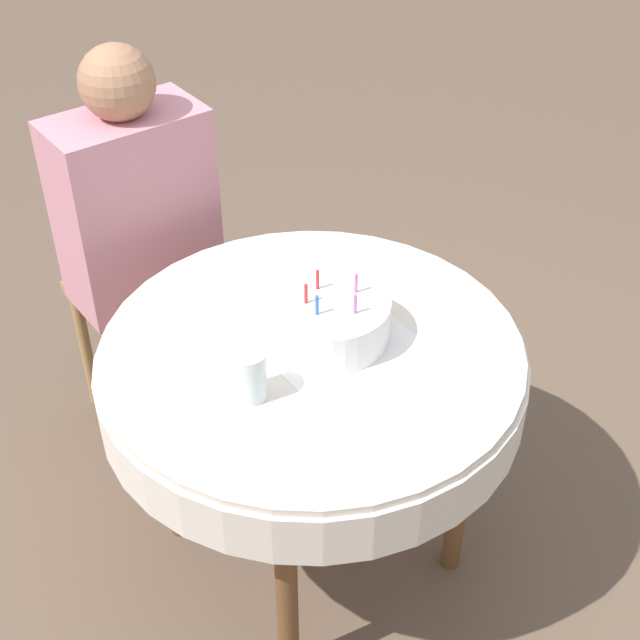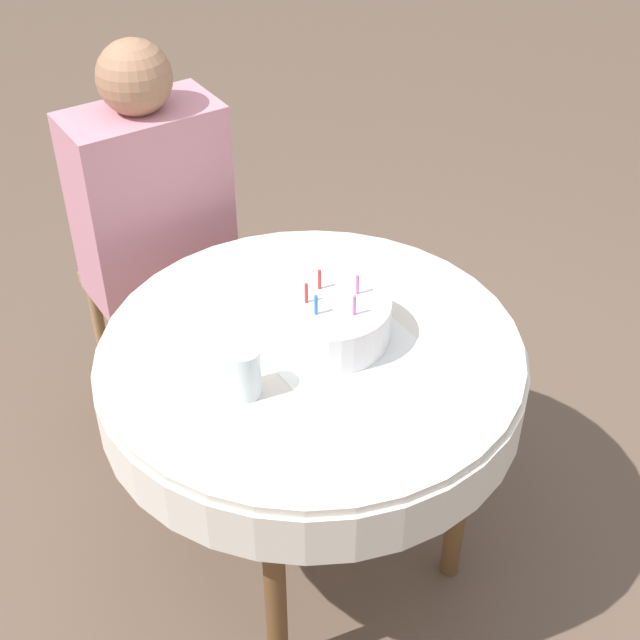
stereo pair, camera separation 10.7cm
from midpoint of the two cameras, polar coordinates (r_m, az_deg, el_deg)
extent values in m
plane|color=brown|center=(2.54, 0.76, -14.24)|extent=(12.00, 12.00, 0.00)
cylinder|color=silver|center=(2.03, 0.92, -1.82)|extent=(0.97, 0.97, 0.02)
cylinder|color=silver|center=(2.08, 0.90, -3.41)|extent=(0.99, 0.99, 0.13)
cylinder|color=brown|center=(2.04, -1.37, -16.36)|extent=(0.05, 0.05, 0.70)
cylinder|color=brown|center=(2.26, 10.40, -10.14)|extent=(0.05, 0.05, 0.70)
cylinder|color=brown|center=(2.36, -8.26, -7.32)|extent=(0.05, 0.05, 0.70)
cylinder|color=brown|center=(2.55, 2.53, -2.76)|extent=(0.05, 0.05, 0.70)
cube|color=#A37A4C|center=(2.68, -8.94, 2.06)|extent=(0.38, 0.38, 0.04)
cube|color=#A37A4C|center=(2.68, -11.15, 8.54)|extent=(0.34, 0.03, 0.50)
cylinder|color=#A37A4C|center=(2.67, -10.05, -4.93)|extent=(0.04, 0.04, 0.44)
cylinder|color=#A37A4C|center=(2.77, -3.96, -2.48)|extent=(0.04, 0.04, 0.44)
cylinder|color=#A37A4C|center=(2.91, -12.78, -1.21)|extent=(0.04, 0.04, 0.44)
cylinder|color=#A37A4C|center=(3.00, -7.09, 0.92)|extent=(0.04, 0.04, 0.44)
cylinder|color=#9E7051|center=(2.67, -8.95, -4.16)|extent=(0.09, 0.09, 0.47)
cylinder|color=#9E7051|center=(2.74, -5.09, -2.61)|extent=(0.09, 0.09, 0.47)
cube|color=#C67F8E|center=(2.53, -9.58, 7.44)|extent=(0.41, 0.23, 0.55)
sphere|color=#9E7051|center=(2.37, -10.51, 15.01)|extent=(0.20, 0.20, 0.20)
cube|color=white|center=(2.05, 2.06, -1.08)|extent=(0.33, 0.33, 0.00)
cylinder|color=white|center=(2.01, 2.09, 0.04)|extent=(0.28, 0.28, 0.10)
cylinder|color=#D166B2|center=(2.00, 3.94, 2.25)|extent=(0.01, 0.01, 0.05)
cylinder|color=red|center=(2.01, 1.48, 2.58)|extent=(0.01, 0.01, 0.05)
cylinder|color=red|center=(1.97, 0.67, 1.70)|extent=(0.01, 0.01, 0.05)
cylinder|color=blue|center=(1.93, 1.41, 0.98)|extent=(0.01, 0.01, 0.05)
cylinder|color=#D166B2|center=(1.93, 3.78, 0.91)|extent=(0.01, 0.01, 0.05)
cylinder|color=silver|center=(1.87, -3.24, -3.36)|extent=(0.07, 0.07, 0.12)
camera|label=1|loc=(0.05, -88.47, 1.19)|focal=50.00mm
camera|label=2|loc=(0.05, 91.53, -1.19)|focal=50.00mm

